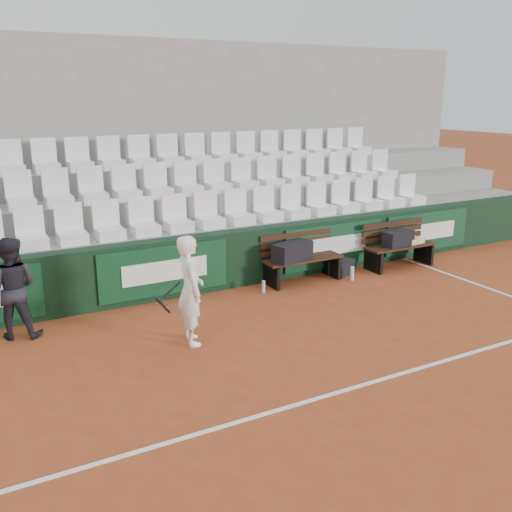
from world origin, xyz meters
The scene contains 20 objects.
ground centered at (0.00, 0.00, 0.00)m, with size 80.00×80.00×0.00m, color #9B4523.
court_baseline centered at (0.00, 0.00, 0.00)m, with size 18.00×0.06×0.01m, color white.
back_barrier centered at (0.07, 3.99, 0.50)m, with size 18.00×0.34×1.00m.
grandstand_tier_front centered at (0.00, 4.62, 0.50)m, with size 18.00×0.95×1.00m, color gray.
grandstand_tier_mid centered at (0.00, 5.58, 0.72)m, with size 18.00×0.95×1.45m, color gray.
grandstand_tier_back centered at (0.00, 6.53, 0.95)m, with size 18.00×0.95×1.90m, color gray.
grandstand_rear_wall centered at (0.00, 7.15, 2.20)m, with size 18.00×0.30×4.40m, color gray.
seat_row_front centered at (0.00, 4.45, 1.31)m, with size 11.90×0.44×0.63m, color white.
seat_row_mid centered at (0.00, 5.40, 1.77)m, with size 11.90×0.44×0.63m, color silver.
seat_row_back centered at (0.00, 6.35, 2.21)m, with size 11.90×0.44×0.63m, color silver.
bench_left centered at (2.33, 3.59, 0.23)m, with size 1.50×0.56×0.45m, color #371D10.
bench_right centered at (4.51, 3.45, 0.23)m, with size 1.50×0.56×0.45m, color #321A0F.
sports_bag_left centered at (2.08, 3.54, 0.61)m, with size 0.76×0.32×0.32m, color black.
sports_bag_right centered at (4.44, 3.44, 0.59)m, with size 0.62×0.29×0.29m, color black.
towel centered at (4.85, 3.44, 0.50)m, with size 0.37×0.26×0.10m, color beige.
sports_bag_ground centered at (3.21, 3.58, 0.14)m, with size 0.47×0.29×0.29m, color black.
water_bottle_near centered at (1.40, 3.39, 0.11)m, with size 0.06×0.06×0.22m, color #AFC0C6.
water_bottle_far centered at (3.17, 3.22, 0.13)m, with size 0.07×0.07×0.25m, color silver.
tennis_player centered at (-0.45, 2.09, 0.76)m, with size 0.72×0.60×1.52m.
ball_kid centered at (-2.54, 3.45, 0.72)m, with size 0.70×0.55×1.44m, color black.
Camera 1 is at (-3.13, -4.70, 3.30)m, focal length 40.00 mm.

